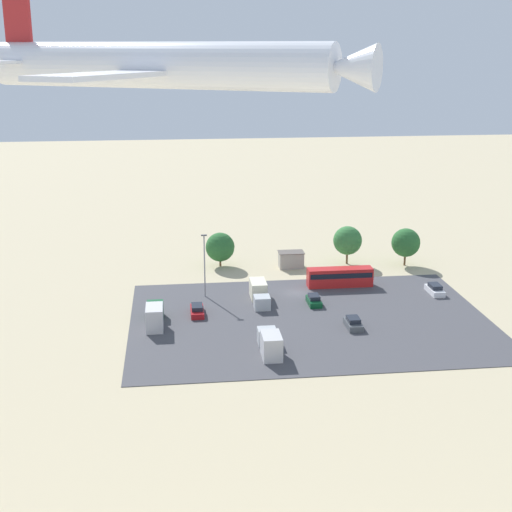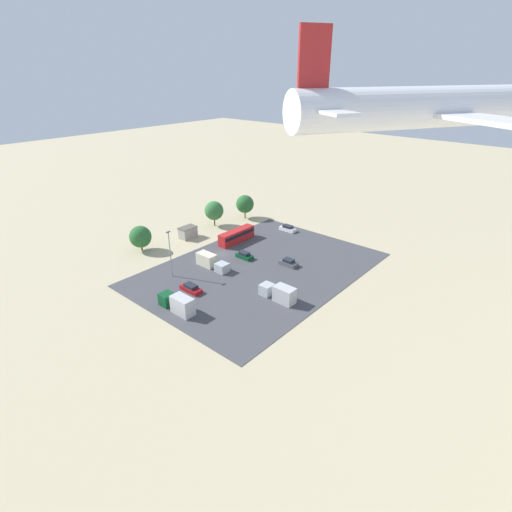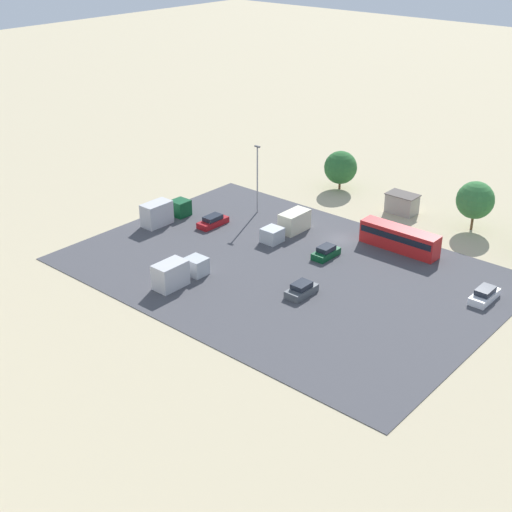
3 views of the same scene
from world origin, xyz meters
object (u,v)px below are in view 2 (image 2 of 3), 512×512
(parked_car_2, at_px, (191,288))
(parked_truck_1, at_px, (178,304))
(parked_car_1, at_px, (289,263))
(airplane, at_px, (452,107))
(parked_car_3, at_px, (288,228))
(parked_truck_2, at_px, (211,262))
(parked_truck_0, at_px, (279,293))
(parked_car_0, at_px, (244,256))
(bus, at_px, (237,235))
(shed_building, at_px, (188,232))

(parked_car_2, xyz_separation_m, parked_truck_1, (6.12, 3.69, 0.90))
(parked_car_1, height_order, airplane, airplane)
(parked_car_3, bearing_deg, parked_truck_2, 0.32)
(parked_truck_1, relative_size, airplane, 0.27)
(parked_car_1, bearing_deg, parked_truck_0, 29.74)
(parked_truck_1, bearing_deg, parked_truck_0, -37.44)
(parked_car_3, height_order, airplane, airplane)
(parked_truck_0, relative_size, parked_truck_2, 0.89)
(parked_car_0, distance_m, parked_truck_2, 8.57)
(parked_truck_1, height_order, airplane, airplane)
(parked_car_3, relative_size, parked_truck_1, 0.58)
(parked_truck_0, height_order, parked_truck_2, parked_truck_0)
(bus, xyz_separation_m, parked_car_0, (5.92, 8.05, -1.02))
(parked_car_2, xyz_separation_m, parked_truck_0, (-8.81, 15.12, 0.81))
(parked_truck_0, bearing_deg, parked_car_3, 34.10)
(parked_truck_0, bearing_deg, parked_car_2, 120.23)
(parked_truck_2, bearing_deg, parked_car_1, 133.54)
(parked_car_2, xyz_separation_m, parked_truck_2, (-9.84, -4.67, 0.67))
(parked_truck_0, xyz_separation_m, airplane, (11.80, 27.54, 35.30))
(shed_building, height_order, parked_truck_0, parked_truck_0)
(parked_truck_1, xyz_separation_m, airplane, (-3.12, 38.97, 35.21))
(parked_car_0, relative_size, parked_truck_2, 0.49)
(bus, height_order, parked_car_0, bus)
(parked_car_2, distance_m, airplane, 55.96)
(bus, bearing_deg, parked_truck_1, -65.18)
(parked_truck_2, bearing_deg, parked_truck_0, 87.04)
(parked_car_1, bearing_deg, bus, -97.17)
(bus, distance_m, parked_car_3, 15.36)
(parked_truck_2, xyz_separation_m, airplane, (12.83, 47.33, 35.44))
(parked_car_3, height_order, parked_truck_0, parked_truck_0)
(parked_truck_1, bearing_deg, bus, 24.82)
(shed_building, xyz_separation_m, parked_car_0, (-0.33, 19.43, -0.75))
(parked_truck_2, bearing_deg, airplane, 74.83)
(bus, xyz_separation_m, parked_truck_1, (30.04, 13.90, -0.14))
(shed_building, relative_size, parked_car_3, 0.99)
(shed_building, relative_size, parked_car_2, 0.95)
(shed_building, bearing_deg, parked_car_2, 50.71)
(parked_car_3, bearing_deg, parked_car_0, 7.50)
(parked_car_3, bearing_deg, parked_truck_0, 34.10)
(airplane, bearing_deg, parked_car_1, 174.16)
(parked_car_1, xyz_separation_m, parked_truck_1, (27.78, -4.09, 0.87))
(parked_car_2, bearing_deg, parked_car_0, -173.15)
(bus, distance_m, parked_car_0, 10.04)
(parked_car_0, bearing_deg, parked_car_2, 6.85)
(parked_car_2, relative_size, parked_truck_0, 0.64)
(parked_truck_0, bearing_deg, parked_car_0, 61.99)
(bus, distance_m, parked_truck_1, 33.10)
(parked_car_3, xyz_separation_m, airplane, (41.27, 47.49, 36.07))
(parked_car_3, relative_size, parked_truck_2, 0.55)
(shed_building, xyz_separation_m, bus, (-6.25, 11.38, 0.27))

